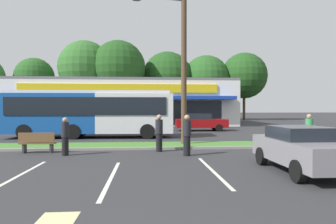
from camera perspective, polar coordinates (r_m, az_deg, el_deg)
The scene contains 22 objects.
grass_median at distance 16.06m, azimuth -5.40°, elevation -6.41°, with size 56.00×2.20×0.12m, color #427A2D.
curb_lip at distance 14.85m, azimuth -5.49°, elevation -7.01°, with size 56.00×0.24×0.12m, color gray.
parking_stripe_0 at distance 10.29m, azimuth -26.90°, elevation -10.93°, with size 0.12×4.80×0.01m, color silver.
parking_stripe_1 at distance 9.20m, azimuth -10.87°, elevation -12.26°, with size 0.12×4.80×0.01m, color silver.
parking_stripe_2 at distance 10.08m, azimuth 8.57°, elevation -11.10°, with size 0.12×4.80×0.01m, color silver.
storefront_building at distance 37.85m, azimuth -8.57°, elevation 1.76°, with size 26.47×12.98×5.39m.
tree_left at distance 50.08m, azimuth -24.31°, elevation 6.09°, with size 5.93×5.93×9.71m.
tree_mid_left at distance 47.18m, azimuth -15.67°, elevation 8.29°, with size 8.01×8.01×12.24m.
tree_mid at distance 45.71m, azimuth -9.50°, elevation 8.44°, with size 8.10×8.10×12.20m.
tree_mid_right at distance 48.89m, azimuth -0.12°, elevation 6.81°, with size 8.14×8.14×11.24m.
tree_right at distance 49.91m, azimuth 7.34°, elevation 6.35°, with size 7.74×7.74×10.76m.
tree_far_right at distance 51.58m, azimuth 14.43°, elevation 6.77°, with size 7.64×7.64×11.26m.
utility_pole at distance 16.62m, azimuth 2.63°, elevation 13.97°, with size 3.12×2.39×11.02m.
city_bus at distance 21.37m, azimuth -14.73°, elevation -0.05°, with size 11.58×2.90×3.25m.
bus_stop_bench at distance 14.94m, azimuth -23.81°, elevation -5.31°, with size 1.60×0.45×0.95m.
car_0 at distance 10.61m, azimuth 24.43°, elevation -6.39°, with size 1.93×4.18×1.47m.
car_1 at distance 26.71m, azimuth -10.80°, elevation -2.00°, with size 4.57×1.88×1.48m.
car_2 at distance 26.82m, azimuth 6.31°, elevation -1.92°, with size 4.58×1.90×1.56m.
pedestrian_near_bench at distance 16.38m, azimuth 25.49°, elevation -3.43°, with size 0.36×0.36×1.77m.
pedestrian_by_pole at distance 13.69m, azimuth -19.17°, elevation -4.45°, with size 0.34×0.34×1.66m.
pedestrian_mid at distance 12.90m, azimuth 3.66°, elevation -4.47°, with size 0.36×0.36×1.78m.
pedestrian_far at distance 14.11m, azimuth -1.72°, elevation -4.06°, with size 0.35×0.35×1.76m.
Camera 1 is at (0.32, -1.93, 2.09)m, focal length 31.69 mm.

